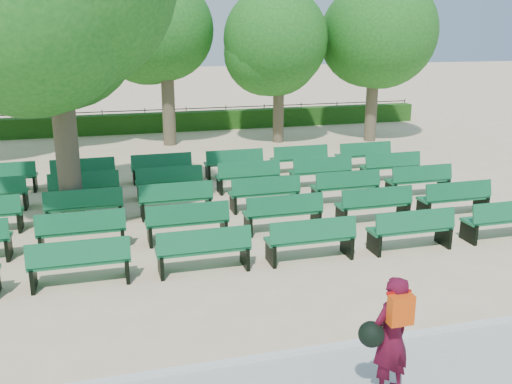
{
  "coord_description": "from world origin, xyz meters",
  "views": [
    {
      "loc": [
        -3.14,
        -13.52,
        4.87
      ],
      "look_at": [
        0.32,
        -1.0,
        1.1
      ],
      "focal_mm": 40.0,
      "sensor_mm": 36.0,
      "label": 1
    }
  ],
  "objects": [
    {
      "name": "tree_line",
      "position": [
        0.0,
        10.0,
        0.0
      ],
      "size": [
        21.8,
        6.8,
        7.04
      ],
      "primitive_type": null,
      "color": "#216B1E",
      "rests_on": "ground"
    },
    {
      "name": "ground",
      "position": [
        0.0,
        0.0,
        0.0
      ],
      "size": [
        120.0,
        120.0,
        0.0
      ],
      "primitive_type": "plane",
      "color": "beige"
    },
    {
      "name": "curb",
      "position": [
        0.0,
        -6.25,
        0.05
      ],
      "size": [
        30.0,
        0.12,
        0.1
      ],
      "primitive_type": "cube",
      "color": "silver",
      "rests_on": "ground"
    },
    {
      "name": "person",
      "position": [
        0.35,
        -7.53,
        0.95
      ],
      "size": [
        0.85,
        0.57,
        1.72
      ],
      "rotation": [
        0.0,
        0.0,
        3.44
      ],
      "color": "#480A1E",
      "rests_on": "ground"
    },
    {
      "name": "bench_array",
      "position": [
        -0.13,
        0.96,
        0.1
      ],
      "size": [
        1.95,
        0.67,
        1.22
      ],
      "rotation": [
        0.0,
        0.0,
        -0.03
      ],
      "color": "#116237",
      "rests_on": "ground"
    },
    {
      "name": "tree_among",
      "position": [
        -3.98,
        1.12,
        5.0
      ],
      "size": [
        5.47,
        5.47,
        7.49
      ],
      "color": "brown",
      "rests_on": "ground"
    },
    {
      "name": "hedge",
      "position": [
        0.0,
        14.0,
        0.45
      ],
      "size": [
        26.0,
        0.7,
        0.9
      ],
      "primitive_type": "cube",
      "color": "#1E4D13",
      "rests_on": "ground"
    },
    {
      "name": "fence",
      "position": [
        0.0,
        14.4,
        0.0
      ],
      "size": [
        26.0,
        0.1,
        1.02
      ],
      "primitive_type": null,
      "color": "black",
      "rests_on": "ground"
    }
  ]
}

